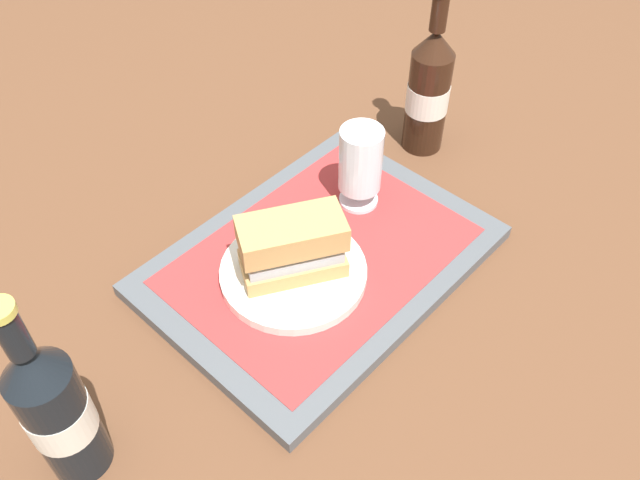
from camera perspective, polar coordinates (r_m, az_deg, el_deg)
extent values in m
plane|color=brown|center=(0.91, 0.00, -2.15)|extent=(3.00, 3.00, 0.00)
cube|color=#4C5156|center=(0.90, 0.00, -1.74)|extent=(0.44, 0.32, 0.02)
cube|color=#9E2D2D|center=(0.89, 0.00, -1.29)|extent=(0.38, 0.27, 0.00)
cylinder|color=silver|center=(0.86, -2.11, -2.90)|extent=(0.19, 0.19, 0.01)
cube|color=tan|center=(0.85, -2.15, -2.07)|extent=(0.14, 0.12, 0.02)
cube|color=#9EA3A8|center=(0.83, -2.19, -1.17)|extent=(0.13, 0.11, 0.02)
cube|color=silver|center=(0.82, -2.21, -0.61)|extent=(0.12, 0.10, 0.01)
sphere|color=#47932D|center=(0.83, 1.18, 0.57)|extent=(0.04, 0.04, 0.04)
cube|color=tan|center=(0.81, -2.25, 0.44)|extent=(0.14, 0.12, 0.04)
cylinder|color=silver|center=(0.96, 3.29, 3.47)|extent=(0.06, 0.06, 0.01)
cylinder|color=silver|center=(0.95, 3.33, 4.13)|extent=(0.01, 0.01, 0.02)
cylinder|color=silver|center=(0.91, 3.49, 6.86)|extent=(0.06, 0.06, 0.09)
cylinder|color=gold|center=(0.93, 3.43, 5.92)|extent=(0.06, 0.06, 0.06)
cylinder|color=white|center=(0.91, 3.53, 7.48)|extent=(0.05, 0.05, 0.01)
cylinder|color=black|center=(1.06, 9.10, 11.57)|extent=(0.06, 0.06, 0.17)
cylinder|color=silver|center=(1.05, 9.16, 11.93)|extent=(0.07, 0.07, 0.05)
cone|color=black|center=(1.00, 9.80, 16.28)|extent=(0.06, 0.06, 0.04)
cylinder|color=black|center=(0.98, 10.16, 18.60)|extent=(0.02, 0.02, 0.05)
cylinder|color=black|center=(0.73, -20.99, -14.30)|extent=(0.06, 0.06, 0.17)
cylinder|color=silver|center=(0.72, -21.17, -13.98)|extent=(0.07, 0.07, 0.05)
cone|color=black|center=(0.65, -23.39, -9.85)|extent=(0.06, 0.06, 0.04)
cylinder|color=black|center=(0.61, -24.66, -7.41)|extent=(0.02, 0.02, 0.05)
cylinder|color=#BFB74C|center=(0.59, -25.60, -5.59)|extent=(0.03, 0.03, 0.01)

